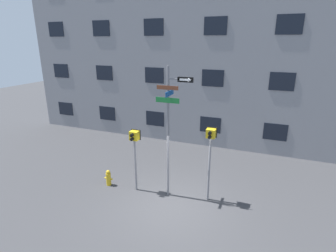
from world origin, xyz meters
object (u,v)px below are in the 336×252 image
(street_sign_pole, at_px, (170,124))
(pedestrian_signal_right, at_px, (210,146))
(fire_hydrant, at_px, (108,178))
(pedestrian_signal_left, at_px, (135,144))

(street_sign_pole, relative_size, pedestrian_signal_right, 1.74)
(street_sign_pole, bearing_deg, fire_hydrant, -175.43)
(pedestrian_signal_right, bearing_deg, street_sign_pole, -170.30)
(pedestrian_signal_left, distance_m, pedestrian_signal_right, 2.91)
(street_sign_pole, distance_m, pedestrian_signal_left, 1.70)
(street_sign_pole, relative_size, pedestrian_signal_left, 1.96)
(pedestrian_signal_right, height_order, fire_hydrant, pedestrian_signal_right)
(pedestrian_signal_right, relative_size, fire_hydrant, 4.21)
(street_sign_pole, bearing_deg, pedestrian_signal_right, 9.70)
(pedestrian_signal_left, bearing_deg, fire_hydrant, -175.85)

